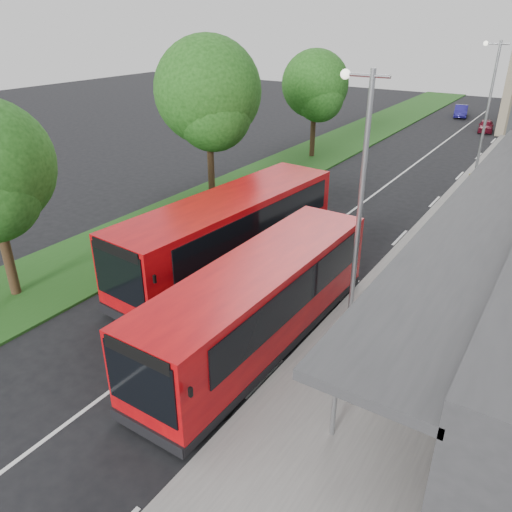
{
  "coord_description": "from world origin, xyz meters",
  "views": [
    {
      "loc": [
        9.31,
        -11.68,
        9.43
      ],
      "look_at": [
        0.39,
        2.06,
        1.5
      ],
      "focal_mm": 35.0,
      "sensor_mm": 36.0,
      "label": 1
    }
  ],
  "objects_px": {
    "tree_mid": "(209,98)",
    "car_far": "(461,111)",
    "car_near": "(486,126)",
    "lamp_post_near": "(359,190)",
    "lamp_post_far": "(488,102)",
    "bus_main": "(260,303)",
    "tree_far": "(315,89)",
    "litter_bin": "(461,242)",
    "bollard": "(469,183)",
    "bus_second": "(230,234)"
  },
  "relations": [
    {
      "from": "tree_mid",
      "to": "car_near",
      "type": "distance_m",
      "value": 30.16
    },
    {
      "from": "lamp_post_near",
      "to": "litter_bin",
      "type": "xyz_separation_m",
      "value": [
        1.97,
        7.44,
        -4.06
      ]
    },
    {
      "from": "bus_main",
      "to": "bollard",
      "type": "relative_size",
      "value": 9.27
    },
    {
      "from": "bus_main",
      "to": "tree_mid",
      "type": "bearing_deg",
      "value": 134.41
    },
    {
      "from": "lamp_post_near",
      "to": "tree_mid",
      "type": "bearing_deg",
      "value": 147.64
    },
    {
      "from": "car_far",
      "to": "car_near",
      "type": "bearing_deg",
      "value": -71.22
    },
    {
      "from": "tree_mid",
      "to": "bus_second",
      "type": "xyz_separation_m",
      "value": [
        5.55,
        -6.01,
        -4.03
      ]
    },
    {
      "from": "bus_second",
      "to": "car_near",
      "type": "xyz_separation_m",
      "value": [
        3.46,
        34.34,
        -1.08
      ]
    },
    {
      "from": "lamp_post_near",
      "to": "tree_far",
      "type": "bearing_deg",
      "value": 120.29
    },
    {
      "from": "bus_main",
      "to": "lamp_post_near",
      "type": "bearing_deg",
      "value": 54.72
    },
    {
      "from": "bus_main",
      "to": "bus_second",
      "type": "bearing_deg",
      "value": 136.31
    },
    {
      "from": "bus_main",
      "to": "bollard",
      "type": "height_order",
      "value": "bus_main"
    },
    {
      "from": "bus_main",
      "to": "car_far",
      "type": "xyz_separation_m",
      "value": [
        -3.84,
        44.26,
        -0.89
      ]
    },
    {
      "from": "litter_bin",
      "to": "car_near",
      "type": "xyz_separation_m",
      "value": [
        -4.08,
        27.94,
        -0.14
      ]
    },
    {
      "from": "tree_mid",
      "to": "bollard",
      "type": "xyz_separation_m",
      "value": [
        11.56,
        9.17,
        -4.93
      ]
    },
    {
      "from": "car_near",
      "to": "car_far",
      "type": "xyz_separation_m",
      "value": [
        -3.58,
        6.3,
        0.06
      ]
    },
    {
      "from": "lamp_post_far",
      "to": "bus_main",
      "type": "distance_m",
      "value": 22.89
    },
    {
      "from": "tree_far",
      "to": "tree_mid",
      "type": "bearing_deg",
      "value": -90.0
    },
    {
      "from": "tree_mid",
      "to": "tree_far",
      "type": "bearing_deg",
      "value": 90.0
    },
    {
      "from": "tree_mid",
      "to": "car_far",
      "type": "height_order",
      "value": "tree_mid"
    },
    {
      "from": "lamp_post_near",
      "to": "car_near",
      "type": "distance_m",
      "value": 35.69
    },
    {
      "from": "litter_bin",
      "to": "tree_far",
      "type": "bearing_deg",
      "value": 138.43
    },
    {
      "from": "lamp_post_near",
      "to": "litter_bin",
      "type": "bearing_deg",
      "value": 75.19
    },
    {
      "from": "tree_far",
      "to": "lamp_post_near",
      "type": "height_order",
      "value": "lamp_post_near"
    },
    {
      "from": "bus_main",
      "to": "tree_far",
      "type": "bearing_deg",
      "value": 113.7
    },
    {
      "from": "bus_second",
      "to": "litter_bin",
      "type": "bearing_deg",
      "value": 44.68
    },
    {
      "from": "tree_far",
      "to": "car_near",
      "type": "relative_size",
      "value": 2.44
    },
    {
      "from": "lamp_post_far",
      "to": "car_far",
      "type": "height_order",
      "value": "lamp_post_far"
    },
    {
      "from": "tree_mid",
      "to": "bus_second",
      "type": "distance_m",
      "value": 9.12
    },
    {
      "from": "bollard",
      "to": "car_near",
      "type": "height_order",
      "value": "bollard"
    },
    {
      "from": "tree_mid",
      "to": "bus_main",
      "type": "relative_size",
      "value": 0.86
    },
    {
      "from": "lamp_post_far",
      "to": "litter_bin",
      "type": "distance_m",
      "value": 13.35
    },
    {
      "from": "tree_mid",
      "to": "bus_second",
      "type": "relative_size",
      "value": 0.78
    },
    {
      "from": "lamp_post_near",
      "to": "litter_bin",
      "type": "relative_size",
      "value": 7.89
    },
    {
      "from": "lamp_post_near",
      "to": "bus_second",
      "type": "height_order",
      "value": "lamp_post_near"
    },
    {
      "from": "lamp_post_near",
      "to": "bollard",
      "type": "distance_m",
      "value": 16.72
    },
    {
      "from": "bollard",
      "to": "bus_main",
      "type": "bearing_deg",
      "value": -96.95
    },
    {
      "from": "tree_far",
      "to": "bus_main",
      "type": "xyz_separation_m",
      "value": [
        9.27,
        -21.63,
        -3.35
      ]
    },
    {
      "from": "tree_mid",
      "to": "lamp_post_near",
      "type": "distance_m",
      "value": 13.21
    },
    {
      "from": "bus_second",
      "to": "bus_main",
      "type": "bearing_deg",
      "value": -39.78
    },
    {
      "from": "litter_bin",
      "to": "bollard",
      "type": "distance_m",
      "value": 8.92
    },
    {
      "from": "bus_main",
      "to": "litter_bin",
      "type": "distance_m",
      "value": 10.75
    },
    {
      "from": "car_near",
      "to": "lamp_post_near",
      "type": "bearing_deg",
      "value": -94.65
    },
    {
      "from": "car_far",
      "to": "lamp_post_far",
      "type": "bearing_deg",
      "value": -86.09
    },
    {
      "from": "lamp_post_far",
      "to": "lamp_post_near",
      "type": "bearing_deg",
      "value": -90.0
    },
    {
      "from": "bus_second",
      "to": "car_far",
      "type": "xyz_separation_m",
      "value": [
        -0.11,
        40.64,
        -1.02
      ]
    },
    {
      "from": "lamp_post_near",
      "to": "lamp_post_far",
      "type": "distance_m",
      "value": 20.0
    },
    {
      "from": "bus_second",
      "to": "car_far",
      "type": "bearing_deg",
      "value": 94.57
    },
    {
      "from": "litter_bin",
      "to": "bollard",
      "type": "relative_size",
      "value": 0.92
    },
    {
      "from": "lamp_post_far",
      "to": "car_near",
      "type": "height_order",
      "value": "lamp_post_far"
    }
  ]
}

